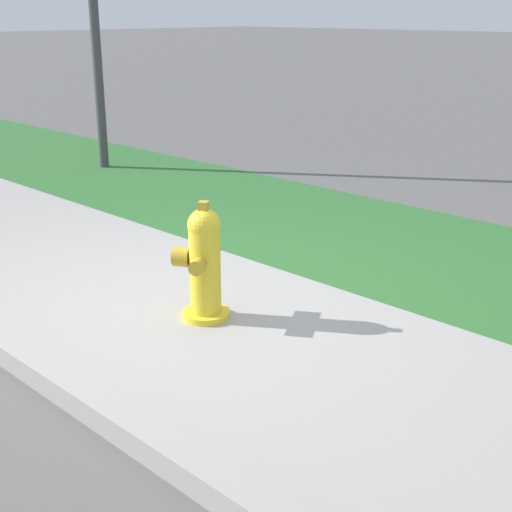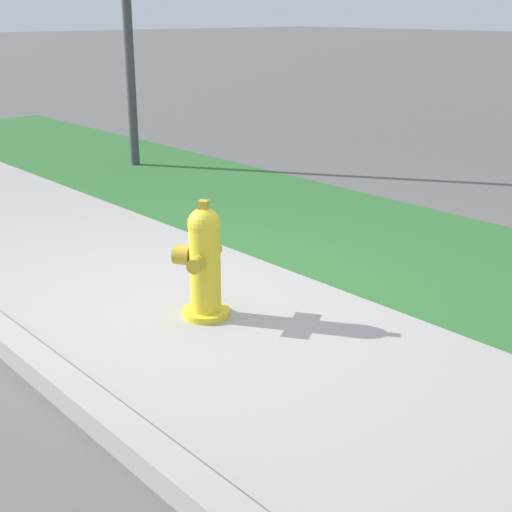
# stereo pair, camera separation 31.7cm
# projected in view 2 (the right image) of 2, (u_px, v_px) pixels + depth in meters

# --- Properties ---
(ground_plane) EXTENTS (120.00, 120.00, 0.00)m
(ground_plane) POSITION_uv_depth(u_px,v_px,m) (182.00, 309.00, 4.54)
(ground_plane) COLOR #5B5956
(sidewalk_pavement) EXTENTS (18.00, 1.98, 0.01)m
(sidewalk_pavement) POSITION_uv_depth(u_px,v_px,m) (182.00, 308.00, 4.54)
(sidewalk_pavement) COLOR #9E9993
(sidewalk_pavement) RESTS_ON ground
(grass_verge) EXTENTS (18.00, 2.22, 0.01)m
(grass_verge) POSITION_uv_depth(u_px,v_px,m) (391.00, 242.00, 5.85)
(grass_verge) COLOR #2D662D
(grass_verge) RESTS_ON ground
(street_curb) EXTENTS (18.00, 0.16, 0.12)m
(street_curb) POSITION_uv_depth(u_px,v_px,m) (21.00, 350.00, 3.86)
(street_curb) COLOR #9E9993
(street_curb) RESTS_ON ground
(fire_hydrant_far_end) EXTENTS (0.35, 0.36, 0.75)m
(fire_hydrant_far_end) POSITION_uv_depth(u_px,v_px,m) (204.00, 263.00, 4.31)
(fire_hydrant_far_end) COLOR yellow
(fire_hydrant_far_end) RESTS_ON ground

